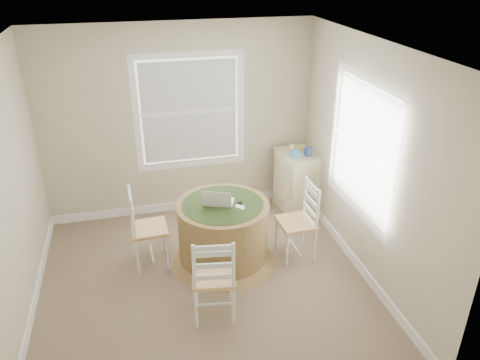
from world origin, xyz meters
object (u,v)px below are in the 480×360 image
object	(u,v)px
chair_left	(149,228)
round_table	(223,230)
chair_right	(296,222)
chair_near	(214,276)
laptop	(218,202)
corner_chest	(297,181)

from	to	relation	value
chair_left	round_table	bearing A→B (deg)	-102.80
round_table	chair_right	world-z (taller)	chair_right
chair_near	laptop	bearing A→B (deg)	-95.87
chair_near	laptop	size ratio (longest dim) A/B	2.29
chair_left	chair_near	bearing A→B (deg)	-154.35
round_table	chair_left	distance (m)	0.86
round_table	chair_near	xyz separation A→B (m)	(-0.28, -0.89, 0.06)
round_table	corner_chest	distance (m)	1.60
laptop	chair_left	bearing A→B (deg)	10.90
corner_chest	round_table	bearing A→B (deg)	-149.45
chair_right	laptop	size ratio (longest dim) A/B	2.29
corner_chest	laptop	bearing A→B (deg)	-150.98
chair_right	laptop	xyz separation A→B (m)	(-0.90, 0.15, 0.32)
laptop	corner_chest	bearing A→B (deg)	-122.89
chair_left	chair_near	xyz separation A→B (m)	(0.56, -1.05, 0.00)
chair_left	chair_near	world-z (taller)	same
corner_chest	chair_right	bearing A→B (deg)	-117.49
chair_left	laptop	bearing A→B (deg)	-102.22
round_table	chair_near	distance (m)	0.94
chair_right	corner_chest	xyz separation A→B (m)	(0.41, 1.11, -0.04)
chair_left	laptop	world-z (taller)	laptop
chair_near	laptop	xyz separation A→B (m)	(0.24, 0.91, 0.32)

